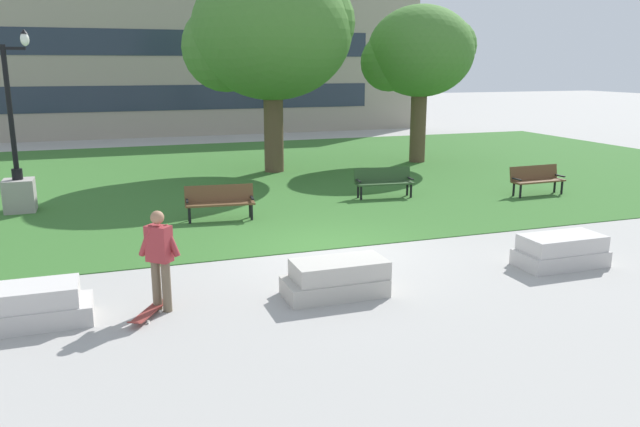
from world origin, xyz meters
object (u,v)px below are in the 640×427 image
object	(u,v)px
person_skateboarder	(160,255)
concrete_block_center	(28,306)
concrete_block_right	(561,251)
park_bench_far_right	(220,200)
park_bench_near_left	(384,180)
lamp_post_right	(17,176)
concrete_block_left	(337,279)
skateboard	(148,313)
park_bench_far_left	(536,178)

from	to	relation	value
person_skateboarder	concrete_block_center	bearing A→B (deg)	177.24
concrete_block_right	park_bench_far_right	bearing A→B (deg)	133.76
park_bench_near_left	lamp_post_right	size ratio (longest dim) A/B	0.38
concrete_block_center	person_skateboarder	world-z (taller)	person_skateboarder
concrete_block_center	person_skateboarder	xyz separation A→B (m)	(2.04, -0.10, 0.66)
concrete_block_center	concrete_block_left	world-z (taller)	same
park_bench_near_left	person_skateboarder	bearing A→B (deg)	-136.00
concrete_block_left	lamp_post_right	distance (m)	10.81
concrete_block_left	park_bench_far_right	distance (m)	6.25
skateboard	park_bench_far_left	world-z (taller)	park_bench_far_left
concrete_block_right	person_skateboarder	xyz separation A→B (m)	(-7.91, 0.23, 0.66)
skateboard	park_bench_near_left	xyz separation A→B (m)	(7.60, 7.33, 0.45)
park_bench_far_right	park_bench_far_left	bearing A→B (deg)	-0.17
park_bench_near_left	concrete_block_center	bearing A→B (deg)	-143.31
concrete_block_center	park_bench_near_left	distance (m)	11.70
concrete_block_right	park_bench_far_left	size ratio (longest dim) A/B	0.99
park_bench_near_left	park_bench_far_right	distance (m)	5.42
concrete_block_left	park_bench_far_left	distance (m)	10.93
park_bench_far_right	lamp_post_right	distance (m)	5.80
concrete_block_left	park_bench_far_left	xyz separation A→B (m)	(9.03, 6.15, 0.23)
concrete_block_center	park_bench_far_right	bearing A→B (deg)	54.77
concrete_block_left	skateboard	world-z (taller)	concrete_block_left
person_skateboarder	park_bench_far_right	xyz separation A→B (m)	(2.05, 5.89, -0.43)
concrete_block_right	park_bench_far_left	world-z (taller)	park_bench_far_left
concrete_block_left	park_bench_near_left	world-z (taller)	park_bench_near_left
skateboard	concrete_block_center	bearing A→B (deg)	169.05
skateboard	lamp_post_right	size ratio (longest dim) A/B	0.20
concrete_block_left	concrete_block_right	bearing A→B (deg)	0.71
park_bench_near_left	park_bench_far_right	size ratio (longest dim) A/B	1.00
concrete_block_left	person_skateboarder	distance (m)	3.08
person_skateboarder	park_bench_far_left	world-z (taller)	person_skateboarder
concrete_block_center	skateboard	bearing A→B (deg)	-10.95
skateboard	park_bench_far_left	distance (m)	13.73
skateboard	park_bench_near_left	size ratio (longest dim) A/B	0.53
concrete_block_right	lamp_post_right	size ratio (longest dim) A/B	0.37
concrete_block_left	concrete_block_right	size ratio (longest dim) A/B	1.01
concrete_block_right	person_skateboarder	size ratio (longest dim) A/B	1.05
concrete_block_left	skateboard	distance (m)	3.26
concrete_block_right	skateboard	bearing A→B (deg)	-179.85
park_bench_near_left	lamp_post_right	distance (m)	10.50
person_skateboarder	skateboard	bearing A→B (deg)	-136.46
park_bench_far_left	lamp_post_right	distance (m)	15.32
park_bench_near_left	park_bench_far_left	xyz separation A→B (m)	(4.69, -1.22, 0.00)
park_bench_far_right	concrete_block_right	bearing A→B (deg)	-46.24
person_skateboarder	park_bench_far_left	bearing A→B (deg)	25.97
concrete_block_right	park_bench_far_right	xyz separation A→B (m)	(-5.86, 6.12, 0.23)
concrete_block_right	park_bench_far_left	distance (m)	7.35
person_skateboarder	park_bench_far_right	world-z (taller)	person_skateboarder
park_bench_near_left	lamp_post_right	bearing A→B (deg)	171.38
concrete_block_left	park_bench_far_left	bearing A→B (deg)	34.24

